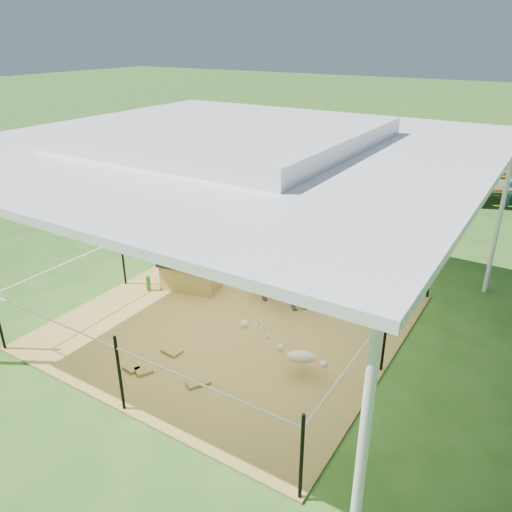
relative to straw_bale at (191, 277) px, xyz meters
The scene contains 12 objects.
ground 1.31m from the straw_bale, 21.76° to the right, with size 90.00×90.00×0.00m, color #2D5919.
hay_patch 1.30m from the straw_bale, 21.76° to the right, with size 4.60×4.60×0.03m, color brown.
canopy_tent 2.77m from the straw_bale, 21.76° to the right, with size 6.30×6.30×2.90m.
rope_fence 1.35m from the straw_bale, 21.76° to the right, with size 4.54×4.54×1.00m.
straw_bale is the anchor object (origin of this frame).
dark_cloth 0.24m from the straw_bale, ahead, with size 1.00×0.52×0.05m, color black.
woman 0.78m from the straw_bale, ahead, with size 0.41×0.27×1.13m, color red.
green_bottle 0.71m from the straw_bale, 140.71° to the right, with size 0.07×0.07×0.26m, color #1B7C1B.
pony 1.61m from the straw_bale, ahead, with size 0.55×1.20×1.02m, color #48484D.
pink_hat 1.81m from the straw_bale, ahead, with size 0.32×0.32×0.15m, color pink.
foal 2.82m from the straw_bale, 22.52° to the right, with size 0.96×0.53×0.53m, color beige, non-canonical shape.
picnic_table_near 8.67m from the straw_bale, 65.57° to the left, with size 2.02×1.46×0.84m, color brown.
Camera 1 is at (3.65, -5.26, 3.95)m, focal length 35.00 mm.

